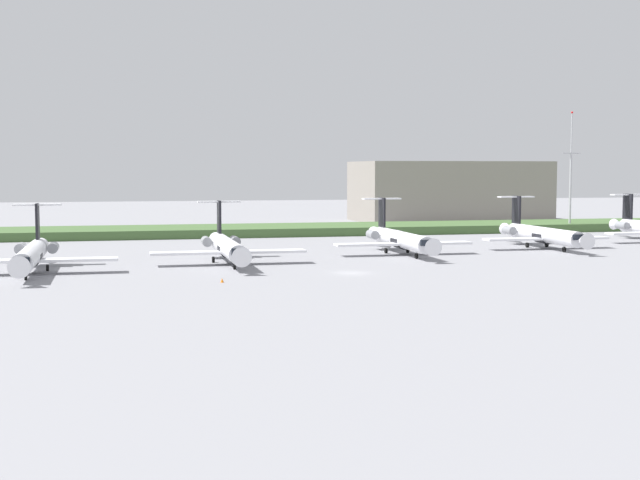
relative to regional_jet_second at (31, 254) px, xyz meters
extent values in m
plane|color=gray|center=(42.06, 20.10, -2.54)|extent=(500.00, 500.00, 0.00)
cube|color=#426033|center=(42.06, 63.22, -1.64)|extent=(320.00, 20.00, 1.79)
cylinder|color=white|center=(0.00, -0.59, -0.09)|extent=(2.70, 24.00, 2.70)
cone|color=white|center=(0.00, -14.09, -0.09)|extent=(2.70, 3.00, 2.70)
cone|color=white|center=(0.00, 13.41, -0.09)|extent=(2.30, 4.00, 2.29)
cube|color=black|center=(0.00, -12.19, 0.39)|extent=(2.03, 1.80, 0.90)
cylinder|color=black|center=(0.00, -0.59, -0.24)|extent=(2.76, 3.60, 2.76)
cube|color=white|center=(5.91, -1.59, -0.69)|extent=(11.00, 3.20, 0.36)
cube|color=black|center=(0.00, 10.41, 3.86)|extent=(0.36, 3.20, 5.20)
cube|color=white|center=(0.00, 10.71, 6.26)|extent=(6.80, 1.80, 0.24)
cylinder|color=gray|center=(-2.25, 8.61, 0.11)|extent=(1.50, 3.40, 1.50)
cylinder|color=gray|center=(2.25, 8.61, 0.11)|extent=(1.50, 3.40, 1.50)
cylinder|color=gray|center=(0.00, -8.03, -1.54)|extent=(0.20, 0.20, 0.65)
cylinder|color=black|center=(0.00, -8.03, -2.09)|extent=(0.30, 0.90, 0.90)
cylinder|color=black|center=(-1.90, 1.81, -2.09)|extent=(0.35, 0.90, 0.90)
cylinder|color=black|center=(1.90, 1.81, -2.09)|extent=(0.35, 0.90, 0.90)
cylinder|color=white|center=(27.23, 5.41, -0.09)|extent=(2.70, 24.00, 2.70)
cone|color=white|center=(27.23, -8.09, -0.09)|extent=(2.70, 3.00, 2.70)
cone|color=white|center=(27.23, 19.41, -0.09)|extent=(2.30, 4.00, 2.29)
cube|color=black|center=(27.23, -6.19, 0.39)|extent=(2.02, 1.80, 0.90)
cylinder|color=black|center=(27.23, 5.41, -0.24)|extent=(2.76, 3.60, 2.76)
cube|color=white|center=(21.32, 4.41, -0.69)|extent=(11.00, 3.20, 0.36)
cube|color=white|center=(33.13, 4.41, -0.69)|extent=(11.00, 3.20, 0.36)
cube|color=black|center=(27.23, 16.41, 3.86)|extent=(0.36, 3.20, 5.20)
cube|color=white|center=(27.23, 16.71, 6.26)|extent=(6.80, 1.80, 0.24)
cylinder|color=gray|center=(24.98, 14.61, 0.11)|extent=(1.50, 3.40, 1.50)
cylinder|color=gray|center=(29.48, 14.61, 0.11)|extent=(1.50, 3.40, 1.50)
cylinder|color=gray|center=(27.23, -2.03, -1.54)|extent=(0.20, 0.20, 0.65)
cylinder|color=black|center=(27.23, -2.03, -2.09)|extent=(0.30, 0.90, 0.90)
cylinder|color=black|center=(25.33, 7.81, -2.09)|extent=(0.35, 0.90, 0.90)
cylinder|color=black|center=(29.13, 7.81, -2.09)|extent=(0.35, 0.90, 0.90)
cylinder|color=white|center=(56.88, 13.59, -0.09)|extent=(2.70, 24.00, 2.70)
cone|color=white|center=(56.88, 0.09, -0.09)|extent=(2.70, 3.00, 2.70)
cone|color=white|center=(56.88, 27.59, -0.09)|extent=(2.30, 4.00, 2.29)
cube|color=black|center=(56.88, 1.99, 0.39)|extent=(2.02, 1.80, 0.90)
cylinder|color=black|center=(56.88, 13.59, -0.24)|extent=(2.76, 3.60, 2.76)
cube|color=white|center=(50.97, 12.59, -0.69)|extent=(11.00, 3.20, 0.36)
cube|color=white|center=(62.78, 12.59, -0.69)|extent=(11.00, 3.20, 0.36)
cube|color=black|center=(56.88, 24.59, 3.86)|extent=(0.36, 3.20, 5.20)
cube|color=white|center=(56.88, 24.89, 6.26)|extent=(6.80, 1.80, 0.24)
cylinder|color=gray|center=(54.63, 22.79, 0.11)|extent=(1.50, 3.40, 1.50)
cylinder|color=gray|center=(59.13, 22.79, 0.11)|extent=(1.50, 3.40, 1.50)
cylinder|color=gray|center=(56.88, 6.15, -1.54)|extent=(0.20, 0.20, 0.65)
cylinder|color=black|center=(56.88, 6.15, -2.09)|extent=(0.30, 0.90, 0.90)
cylinder|color=black|center=(54.98, 15.99, -2.09)|extent=(0.35, 0.90, 0.90)
cylinder|color=black|center=(58.78, 15.99, -2.09)|extent=(0.35, 0.90, 0.90)
cylinder|color=white|center=(84.75, 18.24, -0.09)|extent=(2.70, 24.00, 2.70)
cone|color=white|center=(84.75, 4.74, -0.09)|extent=(2.70, 3.00, 2.70)
cone|color=white|center=(84.75, 32.24, -0.09)|extent=(2.30, 4.00, 2.29)
cube|color=black|center=(84.75, 6.64, 0.39)|extent=(2.03, 1.80, 0.90)
cylinder|color=black|center=(84.75, 18.24, -0.24)|extent=(2.76, 3.60, 2.76)
cube|color=white|center=(78.85, 17.24, -0.69)|extent=(11.00, 3.20, 0.36)
cube|color=white|center=(90.66, 17.24, -0.69)|extent=(11.00, 3.20, 0.36)
cube|color=black|center=(84.75, 29.24, 3.86)|extent=(0.36, 3.20, 5.20)
cube|color=white|center=(84.75, 29.54, 6.26)|extent=(6.80, 1.80, 0.24)
cylinder|color=gray|center=(82.50, 27.44, 0.11)|extent=(1.50, 3.40, 1.50)
cylinder|color=gray|center=(87.00, 27.44, 0.11)|extent=(1.50, 3.40, 1.50)
cylinder|color=gray|center=(84.75, 10.80, -1.54)|extent=(0.20, 0.20, 0.65)
cylinder|color=black|center=(84.75, 10.80, -2.09)|extent=(0.30, 0.90, 0.90)
cylinder|color=black|center=(82.85, 20.64, -2.09)|extent=(0.35, 0.90, 0.90)
cylinder|color=black|center=(86.65, 20.64, -2.09)|extent=(0.35, 0.90, 0.90)
cone|color=white|center=(113.28, 40.27, -0.09)|extent=(2.29, 4.00, 2.29)
cube|color=white|center=(107.38, 25.27, -0.69)|extent=(11.00, 3.20, 0.36)
cube|color=black|center=(113.28, 37.27, 3.86)|extent=(0.36, 3.20, 5.20)
cube|color=white|center=(113.28, 37.57, 6.26)|extent=(6.80, 1.80, 0.24)
cylinder|color=gray|center=(111.03, 35.47, 0.11)|extent=(1.50, 3.40, 1.50)
cylinder|color=#B2B2B7|center=(111.01, 56.68, 6.05)|extent=(0.50, 0.50, 17.18)
cylinder|color=#B2B2B7|center=(111.01, 56.68, 19.27)|extent=(0.28, 0.28, 9.25)
cube|color=#B2B2B7|center=(111.01, 56.68, 15.04)|extent=(4.40, 0.20, 0.20)
sphere|color=red|center=(111.01, 56.68, 24.14)|extent=(0.50, 0.50, 0.50)
cube|color=gray|center=(99.10, 100.94, 5.51)|extent=(49.75, 27.28, 16.09)
cone|color=orange|center=(23.89, -15.85, -2.26)|extent=(0.44, 0.44, 0.55)
camera|label=1|loc=(11.44, -123.55, 11.39)|focal=49.32mm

